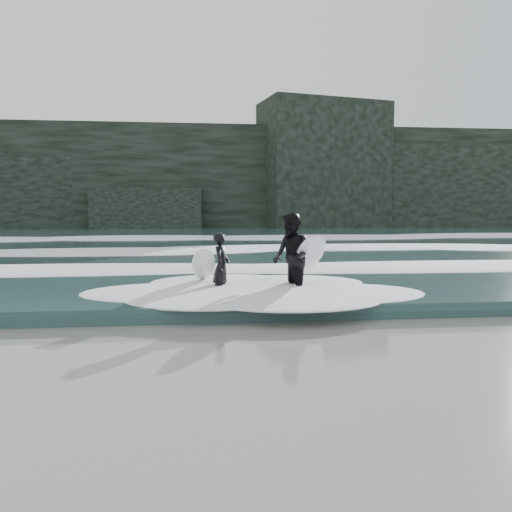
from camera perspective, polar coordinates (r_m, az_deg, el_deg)
The scene contains 8 objects.
ground at distance 6.79m, azimuth 20.99°, elevation -12.46°, with size 120.00×120.00×0.00m, color #8A7352.
sea at distance 34.92m, azimuth -1.29°, elevation 2.24°, with size 90.00×52.00×0.30m, color #284444.
headland at distance 51.91m, azimuth -2.95°, elevation 8.60°, with size 70.00×9.00×10.00m, color black.
foam_near at distance 15.13m, azimuth 5.29°, elevation -0.89°, with size 60.00×3.20×0.20m, color white.
foam_mid at distance 22.00m, azimuth 1.64°, elevation 1.12°, with size 60.00×4.00×0.24m, color white.
foam_far at distance 30.92m, azimuth -0.65°, elevation 2.40°, with size 60.00×4.80×0.30m, color white.
surfer_left at distance 11.26m, azimuth -4.51°, elevation -1.14°, with size 0.93×1.83×1.52m.
surfer_right at distance 11.10m, azimuth 4.27°, elevation -0.08°, with size 1.30×2.19×1.97m.
Camera 1 is at (-3.02, -5.74, 2.04)m, focal length 35.00 mm.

